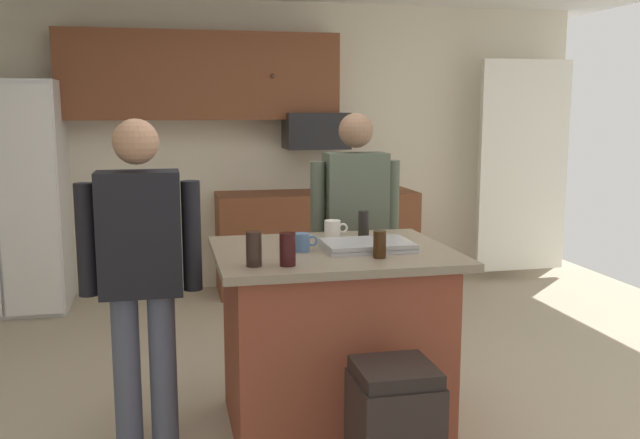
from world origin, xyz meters
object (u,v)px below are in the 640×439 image
tumbler_amber (288,249)px  mug_blue_stoneware (333,229)px  microwave_over_range (316,131)px  trash_bin (394,435)px  glass_dark_ale (380,244)px  serving_tray (367,245)px  mug_ceramic_white (302,242)px  glass_short_whisky (254,249)px  person_host_foreground (141,265)px  person_guest_left (355,224)px  kitchen_island (333,337)px  refrigerator (6,197)px  glass_stout_tall (364,224)px

tumbler_amber → mug_blue_stoneware: bearing=59.2°
microwave_over_range → trash_bin: bearing=-97.1°
glass_dark_ale → serving_tray: 0.21m
mug_ceramic_white → glass_short_whisky: glass_short_whisky is taller
person_host_foreground → mug_ceramic_white: (0.78, 0.03, 0.07)m
person_guest_left → mug_blue_stoneware: person_guest_left is taller
mug_ceramic_white → tumbler_amber: 0.33m
person_guest_left → mug_ceramic_white: 0.94m
microwave_over_range → person_host_foreground: (-1.46, -2.83, -0.53)m
microwave_over_range → mug_blue_stoneware: microwave_over_range is taller
person_guest_left → trash_bin: 1.70m
kitchen_island → person_guest_left: person_guest_left is taller
microwave_over_range → mug_ceramic_white: microwave_over_range is taller
mug_ceramic_white → glass_short_whisky: size_ratio=0.80×
kitchen_island → tumbler_amber: size_ratio=7.91×
person_host_foreground → trash_bin: (1.02, -0.72, -0.62)m
refrigerator → trash_bin: 4.11m
refrigerator → person_host_foreground: refrigerator is taller
person_host_foreground → person_guest_left: bearing=30.2°
person_guest_left → mug_blue_stoneware: bearing=-4.6°
microwave_over_range → glass_short_whisky: microwave_over_range is taller
mug_blue_stoneware → mug_ceramic_white: (-0.23, -0.29, -0.01)m
refrigerator → mug_blue_stoneware: 3.21m
person_host_foreground → microwave_over_range: bearing=59.7°
glass_stout_tall → trash_bin: bearing=-98.8°
kitchen_island → mug_ceramic_white: mug_ceramic_white is taller
microwave_over_range → kitchen_island: (-0.52, -2.78, -0.97)m
glass_short_whisky → mug_blue_stoneware: bearing=48.6°
mug_blue_stoneware → glass_stout_tall: glass_stout_tall is taller
glass_stout_tall → mug_ceramic_white: size_ratio=1.17×
mug_blue_stoneware → glass_stout_tall: size_ratio=0.88×
person_host_foreground → trash_bin: bearing=-38.2°
microwave_over_range → person_guest_left: bearing=-95.2°
serving_tray → person_host_foreground: bearing=-179.8°
refrigerator → person_host_foreground: bearing=-67.2°
glass_short_whisky → trash_bin: glass_short_whisky is taller
microwave_over_range → trash_bin: size_ratio=0.92×
mug_blue_stoneware → trash_bin: mug_blue_stoneware is taller
mug_blue_stoneware → glass_short_whisky: 0.77m
trash_bin → tumbler_amber: bearing=129.3°
kitchen_island → glass_short_whisky: bearing=-145.8°
mug_blue_stoneware → tumbler_amber: (-0.36, -0.60, 0.02)m
glass_stout_tall → refrigerator: bearing=134.1°
mug_blue_stoneware → glass_short_whisky: size_ratio=0.83×
mug_blue_stoneware → tumbler_amber: bearing=-120.8°
microwave_over_range → tumbler_amber: size_ratio=3.72×
kitchen_island → person_guest_left: (0.33, 0.79, 0.45)m
person_host_foreground → mug_blue_stoneware: person_host_foreground is taller
microwave_over_range → tumbler_amber: microwave_over_range is taller
glass_stout_tall → mug_ceramic_white: 0.49m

